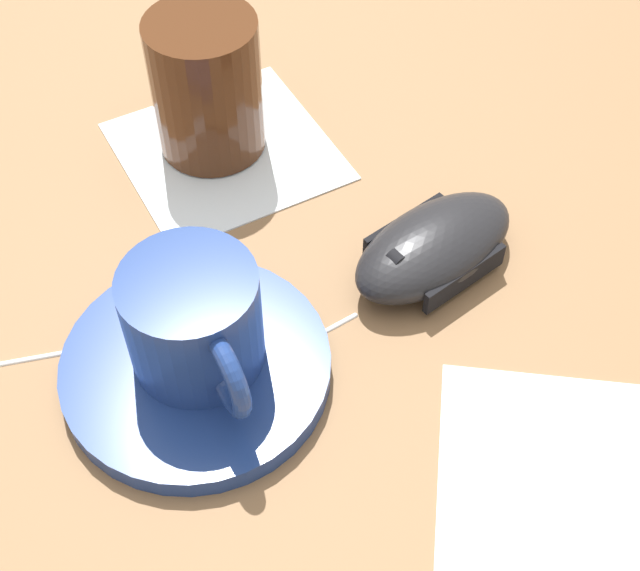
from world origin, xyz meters
TOP-DOWN VIEW (x-y plane):
  - ground_plane at (0.00, 0.00)m, footprint 3.00×3.00m
  - saucer at (-0.05, -0.08)m, footprint 0.15×0.15m
  - coffee_cup at (-0.05, -0.08)m, footprint 0.07×0.10m
  - computer_mouse at (0.09, -0.01)m, footprint 0.13×0.12m
  - mouse_cable at (-0.12, -0.08)m, footprint 0.33×0.10m
  - napkin_under_glass at (-0.04, 0.10)m, footprint 0.18×0.18m
  - drinking_glass at (-0.05, 0.11)m, footprint 0.07×0.07m
  - napkin_spare at (0.15, -0.17)m, footprint 0.16×0.16m

SIDE VIEW (x-z plane):
  - ground_plane at x=0.00m, z-range 0.00..0.00m
  - napkin_under_glass at x=-0.04m, z-range 0.00..0.00m
  - napkin_spare at x=0.15m, z-range 0.00..0.00m
  - mouse_cable at x=-0.12m, z-range 0.00..0.00m
  - saucer at x=-0.05m, z-range 0.00..0.01m
  - computer_mouse at x=0.09m, z-range 0.00..0.04m
  - coffee_cup at x=-0.05m, z-range 0.01..0.08m
  - drinking_glass at x=-0.05m, z-range 0.00..0.10m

